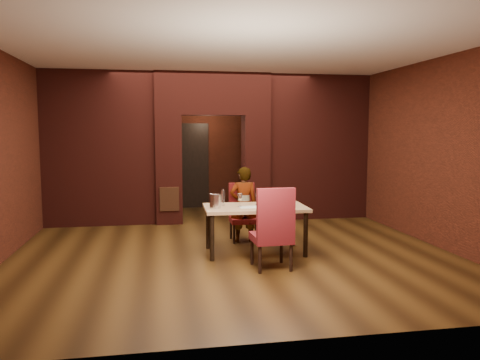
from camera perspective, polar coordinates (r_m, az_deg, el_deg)
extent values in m
plane|color=#452C11|center=(8.39, -1.69, -7.57)|extent=(8.00, 8.00, 0.00)
cube|color=silver|center=(8.24, -1.76, 14.59)|extent=(7.00, 8.00, 0.04)
cube|color=maroon|center=(12.13, -4.44, 4.24)|extent=(7.00, 0.04, 3.20)
cube|color=maroon|center=(4.25, 6.04, 1.00)|extent=(7.00, 0.04, 3.20)
cube|color=maroon|center=(8.41, -26.09, 2.88)|extent=(0.04, 8.00, 3.20)
cube|color=maroon|center=(9.33, 20.11, 3.37)|extent=(0.04, 8.00, 3.20)
cube|color=maroon|center=(10.10, -8.69, 1.29)|extent=(0.55, 0.55, 2.30)
cube|color=maroon|center=(10.32, 1.91, 1.45)|extent=(0.55, 0.55, 2.30)
cube|color=maroon|center=(10.17, -3.39, 10.40)|extent=(2.45, 0.55, 0.90)
cube|color=maroon|center=(10.14, -16.75, 3.67)|extent=(2.28, 0.35, 3.20)
cube|color=maroon|center=(10.67, 9.38, 3.95)|extent=(2.28, 0.35, 3.20)
cube|color=#A3552F|center=(9.88, -8.60, -2.32)|extent=(0.40, 0.03, 0.50)
cube|color=black|center=(12.07, -6.29, 1.60)|extent=(0.90, 0.08, 2.10)
cube|color=black|center=(12.03, -6.27, 1.59)|extent=(1.02, 0.04, 2.22)
cube|color=tan|center=(7.60, 1.86, -6.05)|extent=(1.65, 0.96, 0.76)
cube|color=maroon|center=(8.38, 0.41, -3.99)|extent=(0.47, 0.47, 1.03)
cube|color=maroon|center=(6.73, 3.83, -5.79)|extent=(0.56, 0.56, 1.19)
imported|color=silver|center=(8.27, 0.42, -3.02)|extent=(0.50, 0.33, 1.34)
cube|color=silver|center=(7.42, 1.16, -3.33)|extent=(0.33, 0.24, 0.00)
cylinder|color=silver|center=(7.32, -3.03, -2.61)|extent=(0.18, 0.18, 0.22)
cylinder|color=white|center=(7.59, -2.08, -2.13)|extent=(0.06, 0.06, 0.26)
imported|color=#2A6125|center=(8.75, 4.14, -5.54)|extent=(0.52, 0.51, 0.44)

